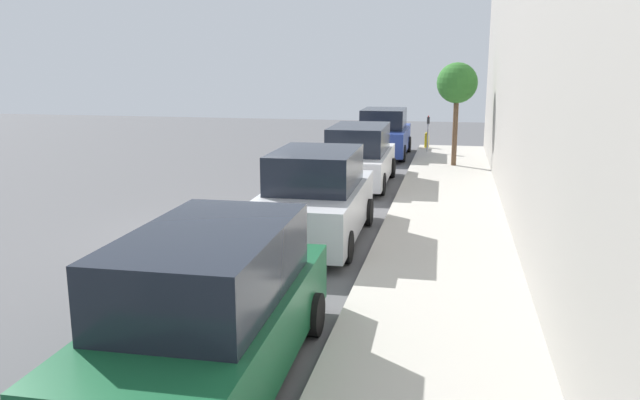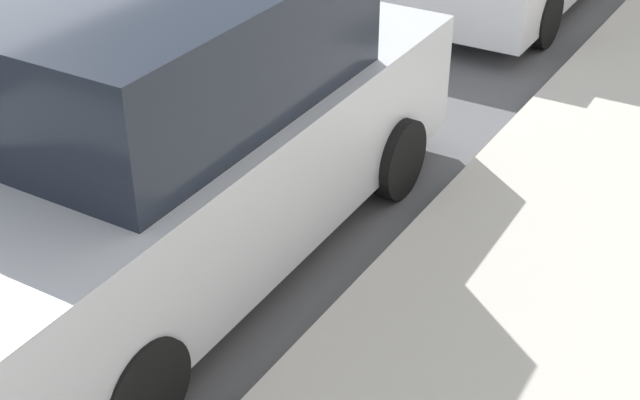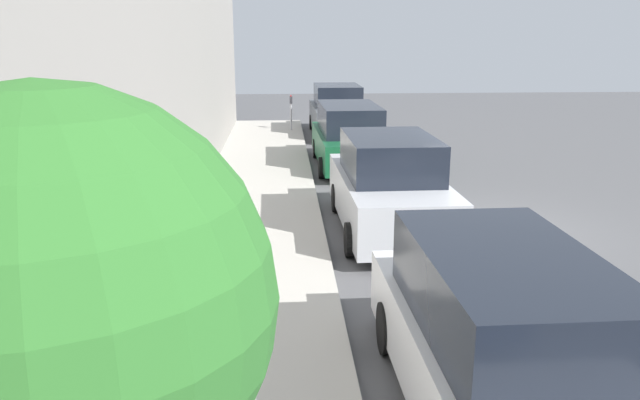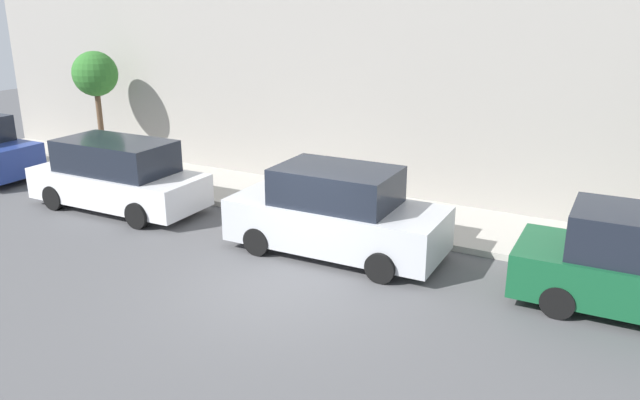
{
  "view_description": "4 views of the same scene",
  "coord_description": "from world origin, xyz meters",
  "px_view_note": "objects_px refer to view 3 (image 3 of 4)",
  "views": [
    {
      "loc": [
        5.04,
        -13.07,
        3.76
      ],
      "look_at": [
        2.35,
        -0.62,
        1.0
      ],
      "focal_mm": 35.0,
      "sensor_mm": 36.0,
      "label": 1
    },
    {
      "loc": [
        5.76,
        -4.11,
        3.68
      ],
      "look_at": [
        3.49,
        -0.43,
        1.0
      ],
      "focal_mm": 50.0,
      "sensor_mm": 36.0,
      "label": 2
    },
    {
      "loc": [
        4.32,
        12.09,
        3.99
      ],
      "look_at": [
        3.64,
        1.03,
        1.0
      ],
      "focal_mm": 35.0,
      "sensor_mm": 36.0,
      "label": 3
    },
    {
      "loc": [
        -9.43,
        -6.06,
        5.46
      ],
      "look_at": [
        2.66,
        0.54,
        1.0
      ],
      "focal_mm": 35.0,
      "sensor_mm": 36.0,
      "label": 4
    }
  ],
  "objects_px": {
    "parked_suv_third": "(389,187)",
    "parked_minivan_fourth": "(501,342)",
    "parked_suv_nearest": "(337,112)",
    "parking_meter_near": "(291,109)",
    "parked_minivan_second": "(349,137)",
    "street_tree": "(59,316)"
  },
  "relations": [
    {
      "from": "parked_suv_third",
      "to": "parked_minivan_fourth",
      "type": "bearing_deg",
      "value": 90.48
    },
    {
      "from": "parked_suv_nearest",
      "to": "street_tree",
      "type": "height_order",
      "value": "street_tree"
    },
    {
      "from": "parked_minivan_fourth",
      "to": "street_tree",
      "type": "height_order",
      "value": "street_tree"
    },
    {
      "from": "parked_suv_third",
      "to": "parking_meter_near",
      "type": "height_order",
      "value": "parked_suv_third"
    },
    {
      "from": "parked_minivan_fourth",
      "to": "street_tree",
      "type": "relative_size",
      "value": 1.33
    },
    {
      "from": "parked_minivan_second",
      "to": "street_tree",
      "type": "bearing_deg",
      "value": 80.61
    },
    {
      "from": "parked_suv_nearest",
      "to": "parking_meter_near",
      "type": "bearing_deg",
      "value": -14.53
    },
    {
      "from": "parked_suv_nearest",
      "to": "parked_suv_third",
      "type": "distance_m",
      "value": 12.55
    },
    {
      "from": "parked_suv_third",
      "to": "parking_meter_near",
      "type": "relative_size",
      "value": 3.48
    },
    {
      "from": "parked_minivan_fourth",
      "to": "parked_suv_third",
      "type": "bearing_deg",
      "value": -89.52
    },
    {
      "from": "parked_suv_nearest",
      "to": "parking_meter_near",
      "type": "height_order",
      "value": "parked_suv_nearest"
    },
    {
      "from": "parked_suv_nearest",
      "to": "street_tree",
      "type": "bearing_deg",
      "value": 82.67
    },
    {
      "from": "parked_suv_nearest",
      "to": "parking_meter_near",
      "type": "relative_size",
      "value": 3.46
    },
    {
      "from": "parked_minivan_second",
      "to": "parked_minivan_fourth",
      "type": "distance_m",
      "value": 12.94
    },
    {
      "from": "parked_minivan_second",
      "to": "parked_minivan_fourth",
      "type": "bearing_deg",
      "value": 90.88
    },
    {
      "from": "parking_meter_near",
      "to": "parked_minivan_fourth",
      "type": "bearing_deg",
      "value": 95.38
    },
    {
      "from": "parking_meter_near",
      "to": "parked_suv_third",
      "type": "bearing_deg",
      "value": 97.83
    },
    {
      "from": "parked_minivan_fourth",
      "to": "parking_meter_near",
      "type": "distance_m",
      "value": 19.68
    },
    {
      "from": "parked_minivan_fourth",
      "to": "parking_meter_near",
      "type": "bearing_deg",
      "value": -84.62
    },
    {
      "from": "parked_suv_nearest",
      "to": "parked_suv_third",
      "type": "relative_size",
      "value": 1.0
    },
    {
      "from": "parked_suv_nearest",
      "to": "street_tree",
      "type": "relative_size",
      "value": 1.3
    },
    {
      "from": "parked_minivan_fourth",
      "to": "parking_meter_near",
      "type": "relative_size",
      "value": 3.55
    }
  ]
}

